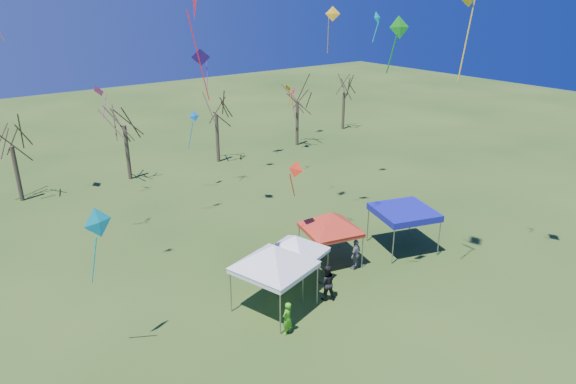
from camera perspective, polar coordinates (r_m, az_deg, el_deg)
name	(u,v)px	position (r m, az deg, el deg)	size (l,w,h in m)	color
ground	(349,295)	(27.58, 6.80, -11.29)	(140.00, 140.00, 0.00)	#264616
tree_1	(7,126)	(42.45, -28.72, 6.45)	(3.42, 3.42, 7.54)	#3D2D21
tree_2	(122,105)	(44.02, -17.98, 9.15)	(3.71, 3.71, 8.18)	#3D2D21
tree_3	(215,97)	(47.14, -8.08, 10.45)	(3.59, 3.59, 7.91)	#3D2D21
tree_4	(297,86)	(52.21, 1.05, 11.67)	(3.58, 3.58, 7.89)	#3D2D21
tree_5	(345,79)	(59.20, 6.31, 12.38)	(3.39, 3.39, 7.46)	#3D2D21
tent_white_west	(274,249)	(24.75, -1.56, -6.40)	(4.44, 4.44, 4.07)	gray
tent_white_mid	(295,239)	(26.97, 0.84, -5.24)	(3.63, 3.63, 3.39)	gray
tent_red	(331,216)	(29.26, 4.80, -2.65)	(4.01, 4.01, 3.65)	gray
tent_blue	(404,212)	(31.73, 12.78, -2.22)	(4.19, 4.19, 2.62)	gray
person_grey	(356,254)	(29.58, 7.53, -6.87)	(1.07, 0.45, 1.83)	slate
person_green	(287,318)	(24.25, -0.09, -13.85)	(0.60, 0.40, 1.65)	#4AB81D
person_dark	(327,283)	(26.63, 4.31, -10.02)	(0.95, 0.74, 1.95)	black
kite_1	(295,170)	(27.34, 0.82, 2.47)	(0.64, 0.99, 2.10)	red
kite_12	(293,92)	(49.96, 0.60, 11.09)	(0.88, 1.10, 3.07)	#C2123A
kite_8	(195,0)	(20.84, -10.31, 20.25)	(1.06, 1.57, 4.66)	red
kite_14	(98,224)	(21.71, -20.32, -3.30)	(1.28, 0.88, 3.32)	#0DBDCA
kite_25	(378,18)	(30.16, 9.93, 18.46)	(0.79, 0.47, 1.67)	#0BB3A6
kite_27	(399,28)	(23.66, 12.28, 17.37)	(1.03, 0.67, 2.46)	#179B19
kite_17	(332,15)	(32.74, 4.96, 19.01)	(0.84, 0.74, 2.77)	yellow
kite_22	(194,118)	(40.10, -10.40, 8.14)	(0.97, 0.93, 2.99)	#1583E1
kite_19	(288,89)	(42.77, 0.03, 11.42)	(0.51, 0.72, 1.87)	orange
kite_13	(99,91)	(39.43, -20.25, 10.46)	(0.91, 1.08, 2.40)	#E533A1
kite_11	(201,57)	(39.22, -9.67, 14.55)	(1.51, 1.23, 3.06)	#4917A5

